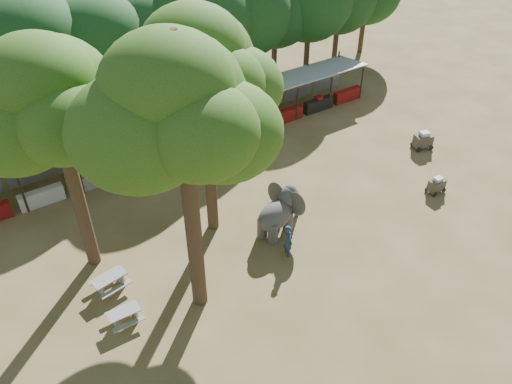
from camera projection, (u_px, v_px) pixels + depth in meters
ground at (334, 272)px, 23.33m from camera, size 100.00×100.00×0.00m
vendor_stalls at (191, 128)px, 31.79m from camera, size 28.00×2.99×2.80m
yard_tree_left at (48, 106)px, 19.07m from camera, size 7.10×6.90×11.02m
yard_tree_center at (175, 112)px, 16.50m from camera, size 7.10×6.90×12.04m
yard_tree_back at (198, 70)px, 20.90m from camera, size 7.10×6.90×11.36m
backdrop_trees at (149, 38)px, 32.61m from camera, size 46.46×5.95×8.33m
elephant at (280, 211)px, 25.04m from camera, size 3.22×2.36×2.39m
handler at (288, 240)px, 23.76m from camera, size 0.58×0.73×1.80m
picnic_table_near at (124, 315)px, 20.75m from camera, size 1.37×1.24×0.67m
picnic_table_far at (110, 281)px, 22.20m from camera, size 1.71×1.59×0.76m
cart_front at (437, 185)px, 28.05m from camera, size 1.05×0.72×0.99m
cart_back at (423, 140)px, 31.75m from camera, size 1.41×1.15×1.20m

